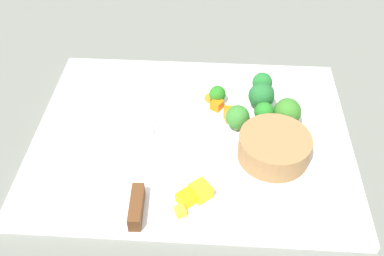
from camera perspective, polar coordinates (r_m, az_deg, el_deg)
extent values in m
plane|color=slate|center=(0.65, 0.00, -1.41)|extent=(4.00, 4.00, 0.00)
cube|color=white|center=(0.64, 0.00, -1.03)|extent=(0.45, 0.35, 0.01)
cylinder|color=#9A7044|center=(0.60, 10.53, -2.44)|extent=(0.10, 0.10, 0.04)
cube|color=silver|center=(0.69, -5.22, 3.68)|extent=(0.03, 0.18, 0.00)
cube|color=brown|center=(0.54, -7.16, -10.02)|extent=(0.02, 0.06, 0.02)
cube|color=orange|center=(0.67, 4.69, 2.22)|extent=(0.01, 0.01, 0.01)
cube|color=orange|center=(0.69, 2.27, 3.84)|extent=(0.02, 0.02, 0.01)
cube|color=orange|center=(0.66, 4.92, 1.52)|extent=(0.02, 0.02, 0.01)
cube|color=orange|center=(0.68, 3.11, 3.40)|extent=(0.02, 0.01, 0.01)
cube|color=orange|center=(0.67, 3.22, 2.99)|extent=(0.02, 0.02, 0.01)
cube|color=yellow|center=(0.54, -1.52, -10.67)|extent=(0.02, 0.02, 0.01)
cube|color=yellow|center=(0.56, 1.12, -8.10)|extent=(0.03, 0.03, 0.02)
cube|color=yellow|center=(0.55, -0.56, -9.07)|extent=(0.03, 0.03, 0.01)
cylinder|color=#82B557|center=(0.68, 8.76, 3.04)|extent=(0.01, 0.01, 0.01)
sphere|color=#24682E|center=(0.67, 8.92, 4.13)|extent=(0.04, 0.04, 0.04)
cylinder|color=#83BC6D|center=(0.66, 11.95, 0.89)|extent=(0.01, 0.01, 0.02)
sphere|color=#387927|center=(0.65, 12.18, 2.08)|extent=(0.04, 0.04, 0.04)
cylinder|color=#82AB5E|center=(0.64, 5.79, 0.39)|extent=(0.01, 0.01, 0.01)
sphere|color=#367B2E|center=(0.63, 5.89, 1.42)|extent=(0.03, 0.03, 0.03)
cylinder|color=#92C065|center=(0.69, 3.26, 3.66)|extent=(0.01, 0.01, 0.01)
sphere|color=#28771E|center=(0.68, 3.30, 4.41)|extent=(0.03, 0.03, 0.03)
cylinder|color=#98BC5D|center=(0.70, 8.89, 4.75)|extent=(0.01, 0.01, 0.02)
sphere|color=#22712D|center=(0.69, 9.03, 5.80)|extent=(0.03, 0.03, 0.03)
cylinder|color=#82AE5D|center=(0.66, 9.13, 1.08)|extent=(0.01, 0.01, 0.01)
sphere|color=#257C24|center=(0.65, 9.27, 2.06)|extent=(0.03, 0.03, 0.03)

